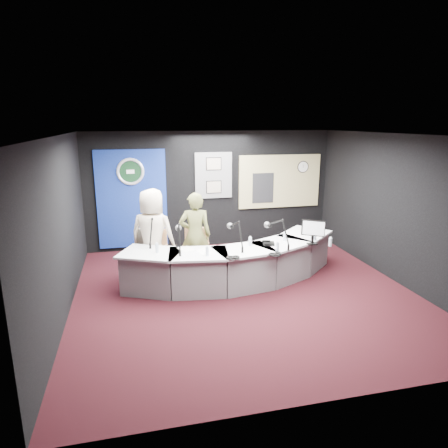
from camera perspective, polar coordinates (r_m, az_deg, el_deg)
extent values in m
plane|color=black|center=(7.36, 2.98, -9.77)|extent=(6.00, 6.00, 0.00)
cube|color=silver|center=(6.71, 3.30, 12.58)|extent=(6.00, 6.00, 0.02)
cube|color=black|center=(9.76, -1.81, 4.93)|extent=(6.00, 0.02, 2.80)
cube|color=black|center=(4.24, 14.64, -8.48)|extent=(6.00, 0.02, 2.80)
cube|color=black|center=(6.73, -22.22, -0.55)|extent=(0.02, 6.00, 2.80)
cube|color=black|center=(8.25, 23.59, 1.93)|extent=(0.02, 6.00, 2.80)
cube|color=navy|center=(9.57, -13.01, 3.46)|extent=(1.60, 0.05, 2.30)
torus|color=silver|center=(9.43, -13.23, 7.29)|extent=(0.63, 0.07, 0.63)
cylinder|color=black|center=(9.44, -13.23, 7.30)|extent=(0.48, 0.01, 0.48)
cube|color=slate|center=(9.69, -1.50, 6.96)|extent=(0.90, 0.04, 1.10)
cube|color=gray|center=(9.62, -1.47, 8.59)|extent=(0.34, 0.02, 0.27)
cube|color=gray|center=(9.70, -1.45, 5.29)|extent=(0.34, 0.02, 0.27)
cube|color=tan|center=(10.19, 7.96, 6.06)|extent=(2.12, 0.06, 1.32)
cube|color=#FFD7A1|center=(10.18, 7.98, 6.06)|extent=(2.00, 0.02, 1.20)
cube|color=black|center=(10.04, 5.58, 5.14)|extent=(0.55, 0.02, 0.75)
cylinder|color=white|center=(10.35, 11.22, 8.01)|extent=(0.28, 0.01, 0.28)
cube|color=gray|center=(8.09, -10.73, -3.02)|extent=(0.51, 0.21, 0.70)
imported|color=beige|center=(7.78, -10.16, -1.55)|extent=(1.03, 0.87, 1.80)
imported|color=brown|center=(7.83, -4.13, -1.63)|extent=(0.67, 0.48, 1.70)
cube|color=black|center=(7.69, 12.59, -0.56)|extent=(0.36, 0.24, 0.28)
cube|color=black|center=(7.59, 6.38, -2.80)|extent=(0.25, 0.21, 0.05)
torus|color=black|center=(7.04, 7.27, -4.29)|extent=(0.23, 0.23, 0.04)
torus|color=black|center=(6.82, 1.30, -4.79)|extent=(0.23, 0.23, 0.04)
cube|color=white|center=(7.33, -5.47, -3.60)|extent=(0.31, 0.37, 0.00)
cube|color=white|center=(7.17, -2.83, -3.99)|extent=(0.30, 0.37, 0.00)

